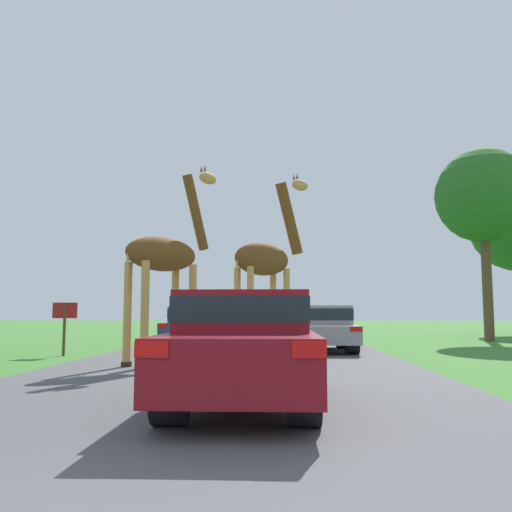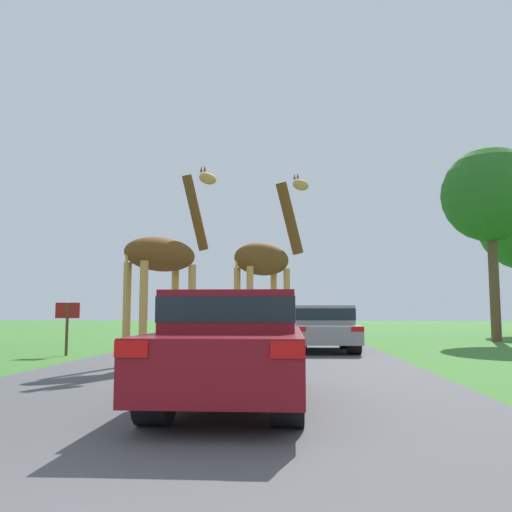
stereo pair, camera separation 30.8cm
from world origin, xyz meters
TOP-DOWN VIEW (x-y plane):
  - road at (0.00, 30.00)m, footprint 8.30×120.00m
  - giraffe_near_road at (0.70, 12.38)m, footprint 2.16×1.97m
  - giraffe_companion at (-1.66, 11.00)m, footprint 2.11×2.41m
  - car_lead_maroon at (0.56, 5.61)m, footprint 1.78×4.31m
  - car_queue_right at (-2.08, 18.13)m, footprint 1.77×4.23m
  - car_queue_left at (2.35, 15.74)m, footprint 1.97×4.09m
  - car_far_ahead at (1.74, 23.39)m, footprint 1.78×4.03m
  - tree_mid_field at (9.89, 21.88)m, footprint 4.07×4.07m
  - sign_post at (-5.02, 13.49)m, footprint 0.70×0.08m

SIDE VIEW (x-z plane):
  - road at x=0.00m, z-range 0.00..0.00m
  - car_queue_right at x=-2.08m, z-range 0.05..1.46m
  - car_queue_left at x=2.35m, z-range 0.05..1.47m
  - car_far_ahead at x=1.74m, z-range 0.05..1.52m
  - car_lead_maroon at x=0.56m, z-range 0.05..1.53m
  - sign_post at x=-5.02m, z-range 0.30..1.78m
  - giraffe_companion at x=-1.66m, z-range -0.08..4.89m
  - giraffe_near_road at x=0.70m, z-range -0.03..5.00m
  - tree_mid_field at x=9.89m, z-range 2.07..10.37m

